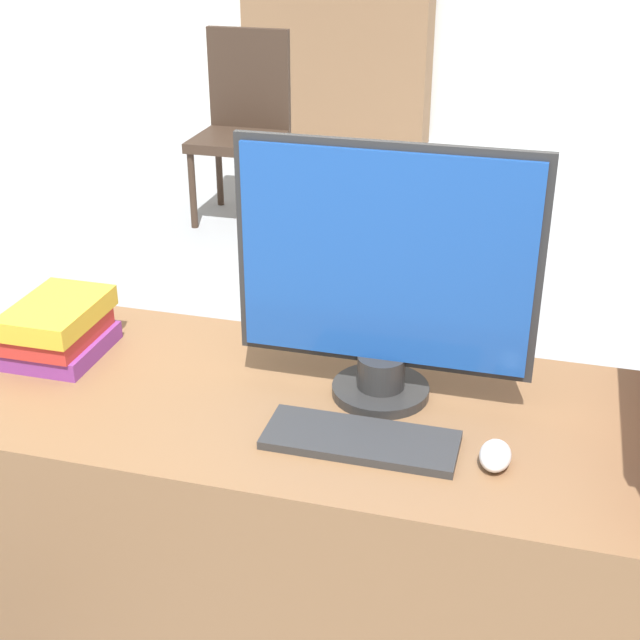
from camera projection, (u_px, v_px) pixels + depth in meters
The scene contains 7 objects.
desk at pixel (280, 545), 1.88m from camera, with size 1.42×0.59×0.73m.
monitor at pixel (385, 275), 1.62m from camera, with size 0.56×0.19×0.50m.
keyboard at pixel (361, 440), 1.58m from camera, with size 0.34×0.13×0.02m.
mouse at pixel (495, 455), 1.52m from camera, with size 0.05×0.09×0.04m.
book_stack at pixel (58, 329), 1.86m from camera, with size 0.18×0.23×0.12m.
far_chair at pixel (243, 118), 4.63m from camera, with size 0.44×0.44×0.96m.
bookshelf_far at pixel (338, 5), 5.82m from camera, with size 1.24×0.32×1.81m.
Camera 1 is at (0.47, -1.11, 1.63)m, focal length 50.00 mm.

